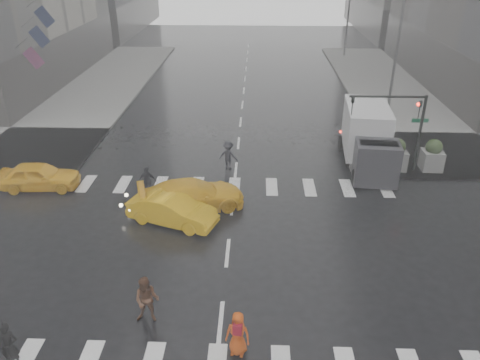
{
  "coord_description": "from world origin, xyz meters",
  "views": [
    {
      "loc": [
        1.09,
        -16.05,
        11.63
      ],
      "look_at": [
        0.45,
        2.0,
        2.42
      ],
      "focal_mm": 35.0,
      "sensor_mm": 36.0,
      "label": 1
    }
  ],
  "objects_px": {
    "box_truck": "(369,137)",
    "pedestrian_orange": "(238,333)",
    "pedestrian_brown": "(147,300)",
    "traffic_signal_pole": "(404,118)",
    "taxi_front": "(39,176)",
    "taxi_mid": "(172,210)"
  },
  "relations": [
    {
      "from": "taxi_front",
      "to": "taxi_mid",
      "type": "bearing_deg",
      "value": -116.06
    },
    {
      "from": "traffic_signal_pole",
      "to": "box_truck",
      "type": "distance_m",
      "value": 2.26
    },
    {
      "from": "traffic_signal_pole",
      "to": "pedestrian_brown",
      "type": "relative_size",
      "value": 2.53
    },
    {
      "from": "taxi_front",
      "to": "box_truck",
      "type": "height_order",
      "value": "box_truck"
    },
    {
      "from": "box_truck",
      "to": "taxi_front",
      "type": "bearing_deg",
      "value": -163.51
    },
    {
      "from": "box_truck",
      "to": "traffic_signal_pole",
      "type": "bearing_deg",
      "value": -24.47
    },
    {
      "from": "pedestrian_brown",
      "to": "taxi_front",
      "type": "bearing_deg",
      "value": 130.67
    },
    {
      "from": "traffic_signal_pole",
      "to": "taxi_front",
      "type": "bearing_deg",
      "value": -172.37
    },
    {
      "from": "traffic_signal_pole",
      "to": "taxi_front",
      "type": "xyz_separation_m",
      "value": [
        -19.22,
        -2.57,
        -2.51
      ]
    },
    {
      "from": "traffic_signal_pole",
      "to": "pedestrian_orange",
      "type": "height_order",
      "value": "traffic_signal_pole"
    },
    {
      "from": "taxi_front",
      "to": "box_truck",
      "type": "distance_m",
      "value": 18.07
    },
    {
      "from": "pedestrian_brown",
      "to": "box_truck",
      "type": "relative_size",
      "value": 0.28
    },
    {
      "from": "pedestrian_brown",
      "to": "taxi_front",
      "type": "relative_size",
      "value": 0.43
    },
    {
      "from": "traffic_signal_pole",
      "to": "taxi_front",
      "type": "relative_size",
      "value": 1.09
    },
    {
      "from": "traffic_signal_pole",
      "to": "pedestrian_orange",
      "type": "relative_size",
      "value": 2.86
    },
    {
      "from": "box_truck",
      "to": "pedestrian_orange",
      "type": "bearing_deg",
      "value": -110.3
    },
    {
      "from": "taxi_front",
      "to": "pedestrian_orange",
      "type": "bearing_deg",
      "value": -138.01
    },
    {
      "from": "pedestrian_brown",
      "to": "box_truck",
      "type": "height_order",
      "value": "box_truck"
    },
    {
      "from": "pedestrian_orange",
      "to": "box_truck",
      "type": "height_order",
      "value": "box_truck"
    },
    {
      "from": "pedestrian_brown",
      "to": "pedestrian_orange",
      "type": "bearing_deg",
      "value": -21.63
    },
    {
      "from": "pedestrian_brown",
      "to": "box_truck",
      "type": "distance_m",
      "value": 16.31
    },
    {
      "from": "taxi_front",
      "to": "taxi_mid",
      "type": "height_order",
      "value": "taxi_front"
    }
  ]
}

